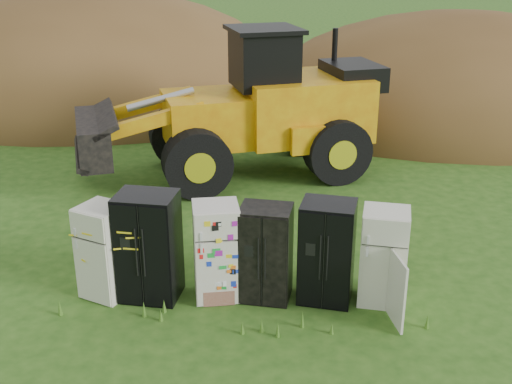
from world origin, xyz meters
TOP-DOWN VIEW (x-y plane):
  - ground at (0.00, 0.00)m, footprint 120.00×120.00m
  - fridge_leftmost at (-2.37, -0.01)m, footprint 0.95×0.94m
  - fridge_black_side at (-1.61, -0.03)m, footprint 1.07×0.89m
  - fridge_sticker at (-0.47, 0.03)m, footprint 0.87×0.82m
  - fridge_dark_mid at (0.36, 0.03)m, footprint 0.94×0.80m
  - fridge_black_right at (1.39, 0.03)m, footprint 1.00×0.89m
  - fridge_open_door at (2.33, 0.00)m, footprint 0.86×0.81m
  - wheel_loader at (-0.81, 6.08)m, footprint 8.35×5.45m
  - dirt_mound_right at (6.44, 12.39)m, footprint 14.25×10.45m
  - dirt_mound_left at (-6.85, 14.26)m, footprint 16.17×12.13m

SIDE VIEW (x-z plane):
  - ground at x=0.00m, z-range 0.00..0.00m
  - dirt_mound_right at x=6.44m, z-range -3.58..3.58m
  - dirt_mound_left at x=-6.85m, z-range -4.15..4.15m
  - fridge_leftmost at x=-2.37m, z-range 0.00..1.65m
  - fridge_open_door at x=2.33m, z-range 0.00..1.66m
  - fridge_dark_mid at x=0.36m, z-range 0.00..1.67m
  - fridge_sticker at x=-0.47m, z-range 0.00..1.70m
  - fridge_black_right at x=1.39m, z-range 0.00..1.77m
  - fridge_black_side at x=-1.61m, z-range 0.00..1.88m
  - wheel_loader at x=-0.81m, z-range 0.00..3.75m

